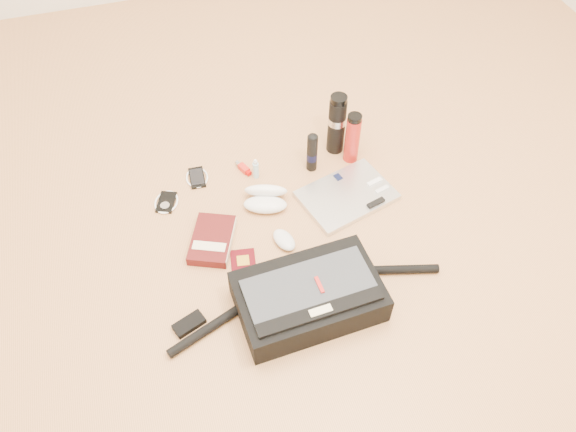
{
  "coord_description": "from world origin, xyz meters",
  "views": [
    {
      "loc": [
        -0.41,
        -1.17,
        1.73
      ],
      "look_at": [
        -0.01,
        0.13,
        0.06
      ],
      "focal_mm": 35.0,
      "sensor_mm": 36.0,
      "label": 1
    }
  ],
  "objects_px": {
    "messenger_bag": "(308,297)",
    "thermos_black": "(337,124)",
    "laptop": "(347,196)",
    "thermos_red": "(352,138)",
    "book": "(213,240)"
  },
  "relations": [
    {
      "from": "thermos_black",
      "to": "thermos_red",
      "type": "height_order",
      "value": "thermos_black"
    },
    {
      "from": "messenger_bag",
      "to": "thermos_red",
      "type": "distance_m",
      "value": 0.76
    },
    {
      "from": "laptop",
      "to": "messenger_bag",
      "type": "bearing_deg",
      "value": -140.92
    },
    {
      "from": "book",
      "to": "thermos_black",
      "type": "distance_m",
      "value": 0.73
    },
    {
      "from": "thermos_red",
      "to": "thermos_black",
      "type": "bearing_deg",
      "value": 119.86
    },
    {
      "from": "book",
      "to": "thermos_red",
      "type": "distance_m",
      "value": 0.73
    },
    {
      "from": "messenger_bag",
      "to": "thermos_red",
      "type": "xyz_separation_m",
      "value": [
        0.41,
        0.64,
        0.06
      ]
    },
    {
      "from": "laptop",
      "to": "thermos_black",
      "type": "distance_m",
      "value": 0.32
    },
    {
      "from": "thermos_black",
      "to": "laptop",
      "type": "bearing_deg",
      "value": -99.92
    },
    {
      "from": "laptop",
      "to": "book",
      "type": "height_order",
      "value": "book"
    },
    {
      "from": "book",
      "to": "thermos_red",
      "type": "relative_size",
      "value": 1.11
    },
    {
      "from": "messenger_bag",
      "to": "thermos_black",
      "type": "relative_size",
      "value": 3.52
    },
    {
      "from": "laptop",
      "to": "thermos_red",
      "type": "relative_size",
      "value": 1.74
    },
    {
      "from": "laptop",
      "to": "thermos_black",
      "type": "height_order",
      "value": "thermos_black"
    },
    {
      "from": "messenger_bag",
      "to": "laptop",
      "type": "height_order",
      "value": "messenger_bag"
    }
  ]
}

